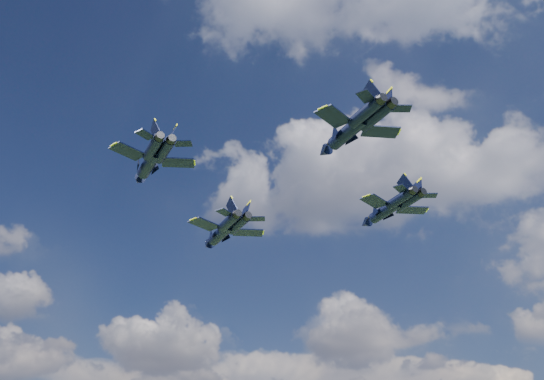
{
  "coord_description": "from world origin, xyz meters",
  "views": [
    {
      "loc": [
        33.39,
        -70.94,
        14.87
      ],
      "look_at": [
        5.95,
        3.84,
        55.48
      ],
      "focal_mm": 40.0,
      "sensor_mm": 36.0,
      "label": 1
    }
  ],
  "objects_px": {
    "jet_lead": "(220,234)",
    "jet_right": "(384,211)",
    "jet_left": "(148,165)",
    "jet_slot": "(346,133)"
  },
  "relations": [
    {
      "from": "jet_lead",
      "to": "jet_slot",
      "type": "bearing_deg",
      "value": -87.05
    },
    {
      "from": "jet_right",
      "to": "jet_left",
      "type": "bearing_deg",
      "value": -179.1
    },
    {
      "from": "jet_lead",
      "to": "jet_right",
      "type": "xyz_separation_m",
      "value": [
        28.4,
        2.38,
        0.8
      ]
    },
    {
      "from": "jet_lead",
      "to": "jet_left",
      "type": "height_order",
      "value": "jet_lead"
    },
    {
      "from": "jet_lead",
      "to": "jet_slot",
      "type": "distance_m",
      "value": 37.25
    },
    {
      "from": "jet_right",
      "to": "jet_slot",
      "type": "bearing_deg",
      "value": -136.48
    },
    {
      "from": "jet_lead",
      "to": "jet_right",
      "type": "distance_m",
      "value": 28.51
    },
    {
      "from": "jet_lead",
      "to": "jet_slot",
      "type": "xyz_separation_m",
      "value": [
        28.5,
        -23.99,
        0.23
      ]
    },
    {
      "from": "jet_lead",
      "to": "jet_left",
      "type": "relative_size",
      "value": 1.19
    },
    {
      "from": "jet_left",
      "to": "jet_right",
      "type": "bearing_deg",
      "value": 1.5
    }
  ]
}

